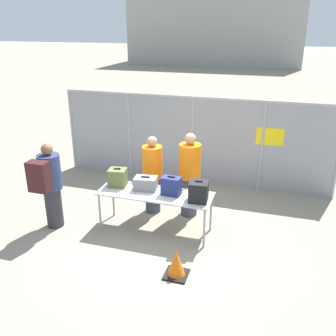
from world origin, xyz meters
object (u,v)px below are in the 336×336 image
Objects in this scene: suitcase_black at (199,191)px; suitcase_navy at (171,186)px; utility_trailer at (278,142)px; suitcase_olive at (118,178)px; traffic_cone at (176,264)px; security_worker_near at (153,174)px; suitcase_grey at (146,183)px; inspection_table at (155,196)px; traveler_hooded at (49,183)px; security_worker_far at (190,174)px.

suitcase_navy is at bearing 169.64° from suitcase_black.
suitcase_black is 0.09× the size of utility_trailer.
suitcase_olive reaches higher than traffic_cone.
suitcase_olive is at bearing 173.79° from suitcase_black.
security_worker_near is at bearing 52.01° from suitcase_olive.
suitcase_grey is (0.56, -0.00, -0.05)m from suitcase_olive.
utility_trailer is (2.04, 5.03, -0.30)m from inspection_table.
traffic_cone is at bearing -53.18° from suitcase_grey.
traffic_cone is (2.66, -0.74, -0.71)m from traveler_hooded.
suitcase_olive reaches higher than suitcase_grey.
suitcase_navy is at bearing -4.18° from suitcase_olive.
traffic_cone is at bearing -57.80° from inspection_table.
suitcase_black is (1.61, -0.17, 0.01)m from suitcase_olive.
utility_trailer is at bearing 76.59° from suitcase_black.
security_worker_far is (2.36, 1.26, -0.02)m from traveler_hooded.
suitcase_grey reaches higher than traffic_cone.
suitcase_olive is 0.21× the size of security_worker_far.
suitcase_olive is at bearing 6.32° from traveler_hooded.
suitcase_olive is 1.62m from suitcase_black.
suitcase_black is 5.28m from utility_trailer.
suitcase_black is 0.95m from security_worker_far.
suitcase_navy is (1.08, -0.08, 0.00)m from suitcase_olive.
traveler_hooded is at bearing -172.06° from suitcase_black.
security_worker_near is 0.94× the size of security_worker_far.
suitcase_grey is 1.23× the size of suitcase_navy.
inspection_table is 5.44m from utility_trailer.
suitcase_black is at bearing 100.65° from security_worker_far.
suitcase_olive is 0.96× the size of suitcase_black.
suitcase_olive is at bearing 172.74° from inspection_table.
utility_trailer is at bearing 67.89° from inspection_table.
utility_trailer reaches higher than traffic_cone.
inspection_table is 5.77× the size of suitcase_olive.
security_worker_near reaches higher than suitcase_navy.
security_worker_near is (-1.12, 0.79, -0.12)m from suitcase_black.
traveler_hooded is 0.39× the size of utility_trailer.
suitcase_navy is 0.08× the size of utility_trailer.
inspection_table is at bearing 174.77° from suitcase_black.
security_worker_far reaches higher than security_worker_near.
suitcase_navy is at bearing 110.26° from traffic_cone.
suitcase_black is 2.76m from traveler_hooded.
security_worker_near is (1.61, 1.17, -0.08)m from traveler_hooded.
security_worker_far is at bearing 29.65° from suitcase_olive.
suitcase_grey is 1.17× the size of suitcase_black.
security_worker_far reaches higher than inspection_table.
inspection_table is at bearing 99.34° from security_worker_near.
suitcase_grey is 0.10× the size of utility_trailer.
traveler_hooded is at bearing 22.85° from security_worker_near.
suitcase_navy reaches higher than traffic_cone.
security_worker_near is at bearing 144.83° from suitcase_black.
utility_trailer is (2.26, 4.93, -0.47)m from suitcase_grey.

